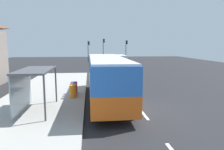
# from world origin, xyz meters

# --- Properties ---
(ground_plane) EXTENTS (56.00, 92.00, 0.04)m
(ground_plane) POSITION_xyz_m (0.00, 14.00, -0.02)
(ground_plane) COLOR #262628
(sidewalk_platform) EXTENTS (6.20, 30.00, 0.18)m
(sidewalk_platform) POSITION_xyz_m (-6.40, 2.00, 0.09)
(sidewalk_platform) COLOR #ADAAA3
(sidewalk_platform) RESTS_ON ground
(lane_stripe_seg_1) EXTENTS (0.16, 2.20, 0.01)m
(lane_stripe_seg_1) POSITION_xyz_m (0.25, -1.00, 0.01)
(lane_stripe_seg_1) COLOR silver
(lane_stripe_seg_1) RESTS_ON ground
(lane_stripe_seg_2) EXTENTS (0.16, 2.20, 0.01)m
(lane_stripe_seg_2) POSITION_xyz_m (0.25, 4.00, 0.01)
(lane_stripe_seg_2) COLOR silver
(lane_stripe_seg_2) RESTS_ON ground
(lane_stripe_seg_3) EXTENTS (0.16, 2.20, 0.01)m
(lane_stripe_seg_3) POSITION_xyz_m (0.25, 9.00, 0.01)
(lane_stripe_seg_3) COLOR silver
(lane_stripe_seg_3) RESTS_ON ground
(lane_stripe_seg_4) EXTENTS (0.16, 2.20, 0.01)m
(lane_stripe_seg_4) POSITION_xyz_m (0.25, 14.00, 0.01)
(lane_stripe_seg_4) COLOR silver
(lane_stripe_seg_4) RESTS_ON ground
(lane_stripe_seg_5) EXTENTS (0.16, 2.20, 0.01)m
(lane_stripe_seg_5) POSITION_xyz_m (0.25, 19.00, 0.01)
(lane_stripe_seg_5) COLOR silver
(lane_stripe_seg_5) RESTS_ON ground
(lane_stripe_seg_6) EXTENTS (0.16, 2.20, 0.01)m
(lane_stripe_seg_6) POSITION_xyz_m (0.25, 24.00, 0.01)
(lane_stripe_seg_6) COLOR silver
(lane_stripe_seg_6) RESTS_ON ground
(lane_stripe_seg_7) EXTENTS (0.16, 2.20, 0.01)m
(lane_stripe_seg_7) POSITION_xyz_m (0.25, 29.00, 0.01)
(lane_stripe_seg_7) COLOR silver
(lane_stripe_seg_7) RESTS_ON ground
(bus) EXTENTS (2.59, 11.02, 3.21)m
(bus) POSITION_xyz_m (-1.71, 2.20, 1.84)
(bus) COLOR orange
(bus) RESTS_ON ground
(white_van) EXTENTS (2.13, 5.25, 2.30)m
(white_van) POSITION_xyz_m (2.20, 23.85, 1.34)
(white_van) COLOR white
(white_van) RESTS_ON ground
(sedan_near) EXTENTS (1.90, 4.43, 1.52)m
(sedan_near) POSITION_xyz_m (2.30, 38.07, 0.79)
(sedan_near) COLOR #B7B7BC
(sedan_near) RESTS_ON ground
(sedan_far) EXTENTS (1.97, 4.46, 1.52)m
(sedan_far) POSITION_xyz_m (2.30, 31.44, 0.79)
(sedan_far) COLOR black
(sedan_far) RESTS_ON ground
(recycling_bin_orange) EXTENTS (0.52, 0.52, 0.95)m
(recycling_bin_orange) POSITION_xyz_m (-4.20, 2.77, 0.66)
(recycling_bin_orange) COLOR orange
(recycling_bin_orange) RESTS_ON sidewalk_platform
(recycling_bin_red) EXTENTS (0.52, 0.52, 0.95)m
(recycling_bin_red) POSITION_xyz_m (-4.20, 3.47, 0.66)
(recycling_bin_red) COLOR red
(recycling_bin_red) RESTS_ON sidewalk_platform
(recycling_bin_blue) EXTENTS (0.52, 0.52, 0.95)m
(recycling_bin_blue) POSITION_xyz_m (-4.20, 4.17, 0.66)
(recycling_bin_blue) COLOR blue
(recycling_bin_blue) RESTS_ON sidewalk_platform
(traffic_light_near_side) EXTENTS (0.49, 0.28, 5.10)m
(traffic_light_near_side) POSITION_xyz_m (5.50, 35.55, 3.38)
(traffic_light_near_side) COLOR #2D2D2D
(traffic_light_near_side) RESTS_ON ground
(traffic_light_far_side) EXTENTS (0.49, 0.28, 4.90)m
(traffic_light_far_side) POSITION_xyz_m (-3.10, 36.35, 3.26)
(traffic_light_far_side) COLOR #2D2D2D
(traffic_light_far_side) RESTS_ON ground
(traffic_light_median) EXTENTS (0.49, 0.28, 5.48)m
(traffic_light_median) POSITION_xyz_m (0.39, 37.15, 3.62)
(traffic_light_median) COLOR #2D2D2D
(traffic_light_median) RESTS_ON ground
(bus_shelter) EXTENTS (1.80, 4.00, 2.50)m
(bus_shelter) POSITION_xyz_m (-6.41, -0.20, 2.10)
(bus_shelter) COLOR #4C4C51
(bus_shelter) RESTS_ON sidewalk_platform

